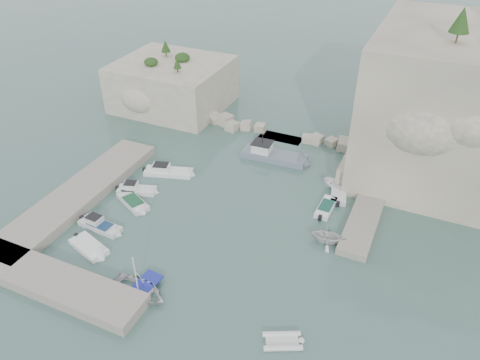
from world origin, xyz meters
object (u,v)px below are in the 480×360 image
at_px(motorboat_c, 134,204).
at_px(tender_east_b, 326,209).
at_px(motorboat_d, 101,228).
at_px(tender_east_c, 338,194).
at_px(motorboat_a, 169,174).
at_px(tender_east_d, 339,190).
at_px(tender_east_a, 327,242).
at_px(work_boat, 274,159).
at_px(inflatable_dinghy, 282,342).
at_px(motorboat_e, 89,249).
at_px(motorboat_b, 137,192).
at_px(rowboat, 139,295).

height_order(motorboat_c, tender_east_b, same).
height_order(motorboat_d, tender_east_c, motorboat_d).
bearing_deg(motorboat_a, motorboat_c, -110.08).
height_order(motorboat_c, tender_east_d, tender_east_d).
bearing_deg(motorboat_a, tender_east_d, -2.20).
xyz_separation_m(tender_east_a, work_boat, (-10.61, 12.85, 0.00)).
relative_size(tender_east_b, work_boat, 0.49).
bearing_deg(tender_east_d, inflatable_dinghy, -176.56).
relative_size(motorboat_c, tender_east_b, 1.10).
xyz_separation_m(motorboat_e, work_boat, (10.63, 23.57, 0.00)).
height_order(motorboat_c, tender_east_c, same).
distance_m(inflatable_dinghy, tender_east_c, 21.87).
bearing_deg(motorboat_c, motorboat_d, -71.77).
relative_size(motorboat_b, motorboat_d, 0.92).
distance_m(rowboat, tender_east_a, 19.09).
distance_m(inflatable_dinghy, work_boat, 28.07).
relative_size(motorboat_a, tender_east_c, 1.22).
distance_m(motorboat_a, motorboat_d, 11.89).
xyz_separation_m(rowboat, tender_east_c, (12.29, 22.37, 0.00)).
bearing_deg(tender_east_b, inflatable_dinghy, -173.53).
relative_size(motorboat_d, inflatable_dinghy, 1.56).
bearing_deg(motorboat_d, inflatable_dinghy, -9.95).
bearing_deg(tender_east_c, tender_east_a, 174.77).
bearing_deg(tender_east_d, motorboat_c, 121.61).
height_order(motorboat_d, motorboat_e, motorboat_d).
height_order(motorboat_b, tender_east_a, tender_east_a).
bearing_deg(motorboat_d, tender_east_c, 41.57).
bearing_deg(work_boat, tender_east_b, -42.91).
relative_size(motorboat_a, rowboat, 1.17).
height_order(tender_east_a, tender_east_c, tender_east_a).
height_order(inflatable_dinghy, tender_east_d, tender_east_d).
bearing_deg(motorboat_a, inflatable_dinghy, -56.45).
relative_size(motorboat_e, tender_east_a, 1.30).
height_order(inflatable_dinghy, tender_east_b, tender_east_b).
bearing_deg(rowboat, tender_east_b, -25.72).
bearing_deg(tender_east_d, motorboat_e, 135.74).
relative_size(tender_east_b, tender_east_c, 0.84).
distance_m(motorboat_a, motorboat_b, 5.00).
bearing_deg(work_boat, inflatable_dinghy, -70.40).
height_order(motorboat_b, tender_east_c, motorboat_b).
height_order(inflatable_dinghy, work_boat, work_boat).
distance_m(motorboat_d, inflatable_dinghy, 22.88).
bearing_deg(tender_east_d, motorboat_b, 116.02).
relative_size(motorboat_b, work_boat, 0.53).
bearing_deg(tender_east_c, motorboat_e, 121.84).
xyz_separation_m(tender_east_a, tender_east_b, (-1.57, 5.18, 0.00)).
relative_size(motorboat_a, tender_east_b, 1.45).
xyz_separation_m(motorboat_d, tender_east_a, (22.23, 7.69, 0.00)).
xyz_separation_m(motorboat_b, inflatable_dinghy, (22.49, -12.47, 0.00)).
bearing_deg(tender_east_a, motorboat_b, 84.07).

